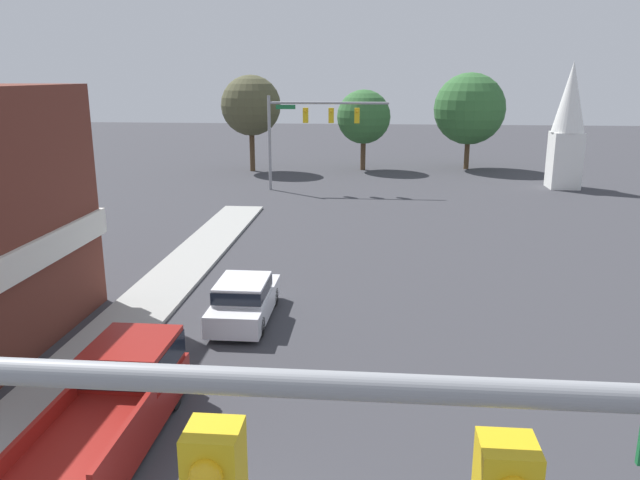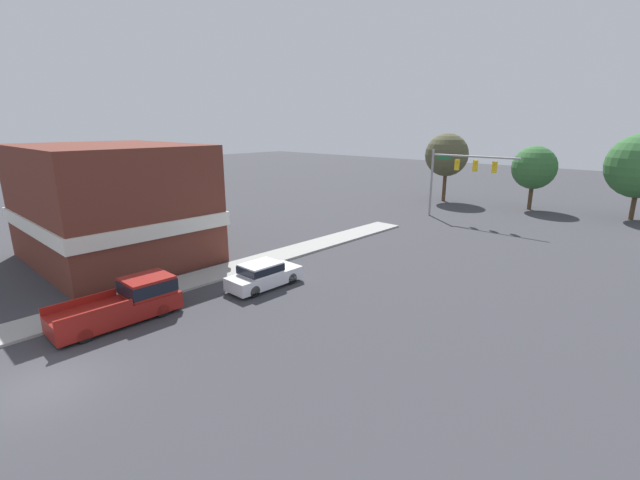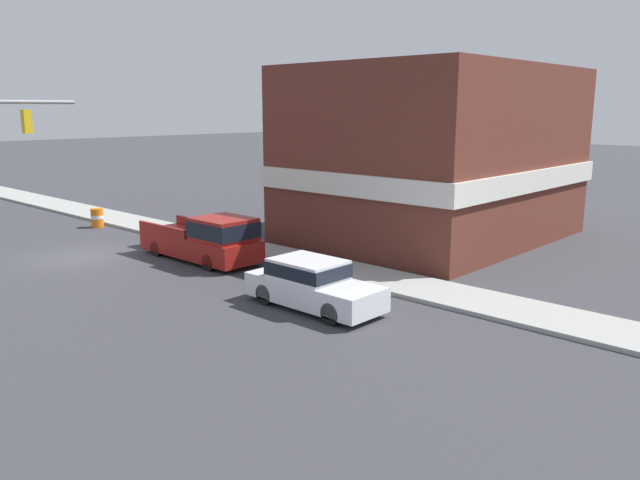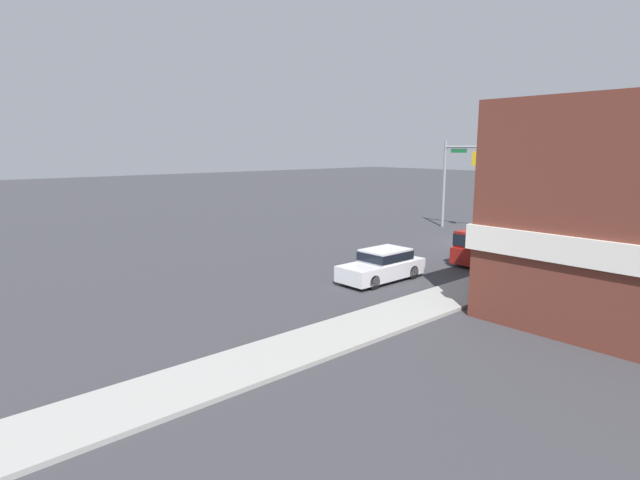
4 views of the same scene
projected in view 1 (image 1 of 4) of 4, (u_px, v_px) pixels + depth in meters
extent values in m
cylinder|color=gray|center=(242.00, 381.00, 3.88)|extent=(8.64, 0.18, 0.18)
sphere|color=yellow|center=(206.00, 476.00, 3.85)|extent=(0.22, 0.22, 0.22)
cylinder|color=gray|center=(270.00, 143.00, 44.91)|extent=(0.22, 0.22, 6.74)
cylinder|color=gray|center=(328.00, 103.00, 43.81)|extent=(8.49, 0.18, 0.18)
cube|color=gold|center=(306.00, 115.00, 44.17)|extent=(0.36, 0.36, 1.05)
sphere|color=yellow|center=(305.00, 111.00, 43.90)|extent=(0.22, 0.22, 0.22)
cube|color=gold|center=(331.00, 115.00, 44.01)|extent=(0.36, 0.36, 1.05)
sphere|color=yellow|center=(331.00, 111.00, 43.74)|extent=(0.22, 0.22, 0.22)
cube|color=gold|center=(357.00, 116.00, 43.85)|extent=(0.36, 0.36, 1.05)
sphere|color=yellow|center=(357.00, 111.00, 43.58)|extent=(0.22, 0.22, 0.22)
cube|color=#196B38|center=(286.00, 107.00, 44.14)|extent=(1.40, 0.04, 0.30)
cylinder|color=black|center=(232.00, 295.00, 22.88)|extent=(0.22, 0.66, 0.66)
cylinder|color=black|center=(274.00, 297.00, 22.74)|extent=(0.22, 0.66, 0.66)
cylinder|color=black|center=(213.00, 325.00, 20.19)|extent=(0.22, 0.66, 0.66)
cylinder|color=black|center=(260.00, 327.00, 20.05)|extent=(0.22, 0.66, 0.66)
cube|color=silver|center=(245.00, 304.00, 21.41)|extent=(1.77, 4.51, 0.73)
cube|color=silver|center=(243.00, 288.00, 20.98)|extent=(1.63, 2.16, 0.59)
cube|color=black|center=(243.00, 288.00, 20.98)|extent=(1.64, 2.25, 0.41)
cylinder|color=black|center=(106.00, 393.00, 15.85)|extent=(0.22, 0.66, 0.66)
cylinder|color=black|center=(174.00, 397.00, 15.70)|extent=(0.22, 0.66, 0.66)
cube|color=maroon|center=(109.00, 423.00, 13.99)|extent=(1.99, 5.76, 0.85)
cube|color=maroon|center=(133.00, 357.00, 15.29)|extent=(1.89, 2.19, 0.87)
cube|color=black|center=(133.00, 357.00, 15.29)|extent=(1.91, 2.28, 0.61)
cube|color=maroon|center=(37.00, 428.00, 12.71)|extent=(0.12, 3.27, 0.35)
cube|color=maroon|center=(126.00, 432.00, 12.55)|extent=(0.12, 3.27, 0.35)
cube|color=white|center=(564.00, 160.00, 45.95)|extent=(2.12, 2.12, 4.11)
cone|color=white|center=(571.00, 97.00, 44.78)|extent=(2.34, 2.34, 5.02)
cylinder|color=#4C3823|center=(252.00, 152.00, 54.21)|extent=(0.44, 0.44, 3.33)
sphere|color=#4C4C33|center=(251.00, 105.00, 53.19)|extent=(5.11, 5.11, 5.11)
cylinder|color=#4C3823|center=(363.00, 155.00, 54.95)|extent=(0.44, 0.44, 2.54)
sphere|color=#336633|center=(364.00, 117.00, 54.09)|extent=(4.65, 4.65, 4.65)
cylinder|color=#4C3823|center=(467.00, 155.00, 55.50)|extent=(0.44, 0.44, 2.49)
sphere|color=#336633|center=(470.00, 109.00, 54.46)|extent=(6.20, 6.20, 6.20)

